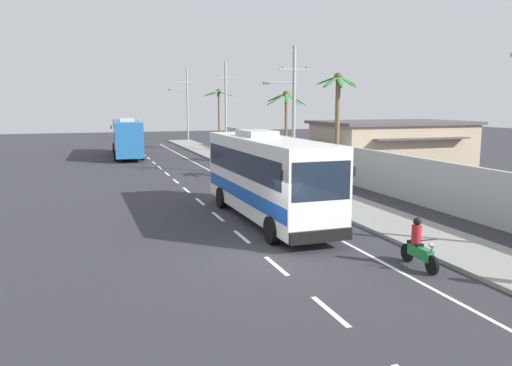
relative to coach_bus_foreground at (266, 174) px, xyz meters
name	(u,v)px	position (x,y,z in m)	size (l,w,h in m)	color
ground_plane	(266,257)	(-1.93, -5.32, -2.06)	(160.00, 160.00, 0.00)	#303035
sidewalk_kerb	(319,194)	(4.87, 4.68, -1.99)	(3.20, 90.00, 0.14)	gray
lane_markings	(219,187)	(0.20, 9.38, -2.05)	(3.61, 71.00, 0.01)	white
boundary_wall	(345,164)	(8.67, 8.68, -0.84)	(0.24, 60.00, 2.43)	#B2B2AD
coach_bus_foreground	(266,174)	(0.00, 0.00, 0.00)	(2.95, 10.88, 3.96)	white
coach_bus_far_lane	(127,137)	(-3.71, 30.07, -0.08)	(3.18, 12.27, 3.80)	#2366A8
motorcycle_beside_bus	(418,247)	(2.32, -7.88, -1.40)	(0.56, 1.96, 1.60)	black
pedestrian_midwalk	(260,158)	(5.01, 15.30, -1.02)	(0.36, 0.36, 1.72)	black
utility_pole_mid	(293,108)	(6.42, 12.36, 2.80)	(3.40, 0.24, 9.16)	#9E9E99
utility_pole_far	(226,106)	(6.94, 32.20, 2.88)	(1.86, 0.24, 9.57)	#9E9E99
utility_pole_distant	(187,102)	(6.54, 52.04, 3.32)	(3.88, 0.24, 10.20)	#9E9E99
palm_nearest	(337,107)	(7.90, 8.47, 2.90)	(2.74, 2.68, 7.14)	brown
palm_second	(286,108)	(8.74, 19.36, 2.72)	(3.56, 3.60, 6.28)	brown
palm_third	(219,104)	(6.70, 34.15, 3.06)	(3.49, 3.53, 6.80)	brown
roadside_building	(391,145)	(15.24, 13.28, -0.12)	(11.68, 8.01, 3.83)	tan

